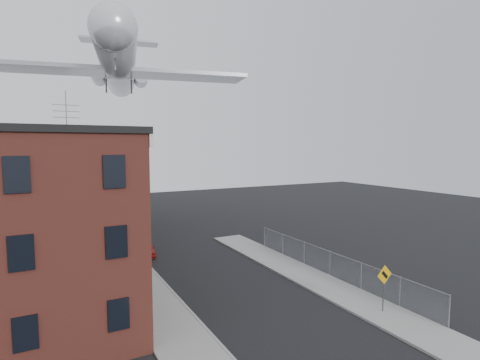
{
  "coord_description": "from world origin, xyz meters",
  "views": [
    {
      "loc": [
        -11.18,
        -15.26,
        9.46
      ],
      "look_at": [
        0.17,
        6.06,
        7.26
      ],
      "focal_mm": 28.0,
      "sensor_mm": 36.0,
      "label": 1
    }
  ],
  "objects_px": {
    "car_far": "(116,210)",
    "airplane": "(118,65)",
    "warning_sign": "(384,281)",
    "car_mid": "(126,230)",
    "street_tree": "(104,201)",
    "car_near": "(146,248)",
    "utility_pole": "(116,202)"
  },
  "relations": [
    {
      "from": "warning_sign",
      "to": "street_tree",
      "type": "bearing_deg",
      "value": 110.58
    },
    {
      "from": "car_near",
      "to": "airplane",
      "type": "relative_size",
      "value": 0.11
    },
    {
      "from": "warning_sign",
      "to": "car_far",
      "type": "distance_m",
      "value": 39.67
    },
    {
      "from": "street_tree",
      "to": "car_mid",
      "type": "relative_size",
      "value": 1.28
    },
    {
      "from": "warning_sign",
      "to": "car_far",
      "type": "relative_size",
      "value": 0.6
    },
    {
      "from": "car_far",
      "to": "airplane",
      "type": "height_order",
      "value": "airplane"
    },
    {
      "from": "utility_pole",
      "to": "car_far",
      "type": "bearing_deg",
      "value": 80.68
    },
    {
      "from": "utility_pole",
      "to": "car_far",
      "type": "height_order",
      "value": "utility_pole"
    },
    {
      "from": "warning_sign",
      "to": "car_mid",
      "type": "distance_m",
      "value": 27.16
    },
    {
      "from": "warning_sign",
      "to": "street_tree",
      "type": "relative_size",
      "value": 0.54
    },
    {
      "from": "car_far",
      "to": "warning_sign",
      "type": "bearing_deg",
      "value": -86.21
    },
    {
      "from": "airplane",
      "to": "utility_pole",
      "type": "bearing_deg",
      "value": -102.88
    },
    {
      "from": "warning_sign",
      "to": "car_far",
      "type": "bearing_deg",
      "value": 101.56
    },
    {
      "from": "street_tree",
      "to": "car_far",
      "type": "xyz_separation_m",
      "value": [
        2.93,
        9.9,
        -2.78
      ]
    },
    {
      "from": "car_mid",
      "to": "car_far",
      "type": "height_order",
      "value": "car_far"
    },
    {
      "from": "utility_pole",
      "to": "street_tree",
      "type": "height_order",
      "value": "utility_pole"
    },
    {
      "from": "warning_sign",
      "to": "airplane",
      "type": "distance_m",
      "value": 35.24
    },
    {
      "from": "street_tree",
      "to": "car_far",
      "type": "height_order",
      "value": "street_tree"
    },
    {
      "from": "car_mid",
      "to": "airplane",
      "type": "relative_size",
      "value": 0.13
    },
    {
      "from": "car_mid",
      "to": "airplane",
      "type": "distance_m",
      "value": 18.28
    },
    {
      "from": "car_mid",
      "to": "airplane",
      "type": "bearing_deg",
      "value": 77.5
    },
    {
      "from": "warning_sign",
      "to": "car_near",
      "type": "height_order",
      "value": "warning_sign"
    },
    {
      "from": "street_tree",
      "to": "car_far",
      "type": "relative_size",
      "value": 1.12
    },
    {
      "from": "warning_sign",
      "to": "car_near",
      "type": "xyz_separation_m",
      "value": [
        -9.09,
        17.63,
        -1.28
      ]
    },
    {
      "from": "street_tree",
      "to": "car_mid",
      "type": "xyz_separation_m",
      "value": [
        1.67,
        -3.42,
        -2.78
      ]
    },
    {
      "from": "utility_pole",
      "to": "car_far",
      "type": "relative_size",
      "value": 1.94
    },
    {
      "from": "car_near",
      "to": "car_mid",
      "type": "xyz_separation_m",
      "value": [
        -0.11,
        7.9,
        0.06
      ]
    },
    {
      "from": "street_tree",
      "to": "airplane",
      "type": "bearing_deg",
      "value": 23.13
    },
    {
      "from": "car_mid",
      "to": "airplane",
      "type": "xyz_separation_m",
      "value": [
        0.48,
        4.34,
        17.75
      ]
    },
    {
      "from": "car_far",
      "to": "airplane",
      "type": "distance_m",
      "value": 19.91
    },
    {
      "from": "street_tree",
      "to": "airplane",
      "type": "distance_m",
      "value": 15.16
    },
    {
      "from": "utility_pole",
      "to": "airplane",
      "type": "relative_size",
      "value": 0.28
    }
  ]
}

